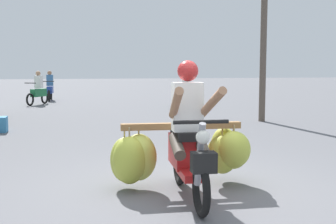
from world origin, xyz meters
The scene contains 6 objects.
ground_plane centered at (0.00, 0.00, 0.00)m, with size 120.00×120.00×0.00m, color slate.
motorbike_main_loaded centered at (-0.04, 0.31, 0.50)m, with size 1.82×1.77×1.58m.
motorbike_distant_ahead_left centered at (-2.16, 15.93, 0.57)m, with size 0.50×1.62×1.40m.
motorbike_distant_ahead_right centered at (3.14, 11.26, 0.57)m, with size 0.58×1.60×1.40m.
motorbike_distant_far_ahead centered at (-2.55, 13.60, 0.57)m, with size 0.88×1.47×1.40m.
utility_pole centered at (3.96, 6.31, 2.73)m, with size 0.18×0.18×5.46m, color brown.
Camera 1 is at (-1.44, -4.54, 1.48)m, focal length 44.78 mm.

